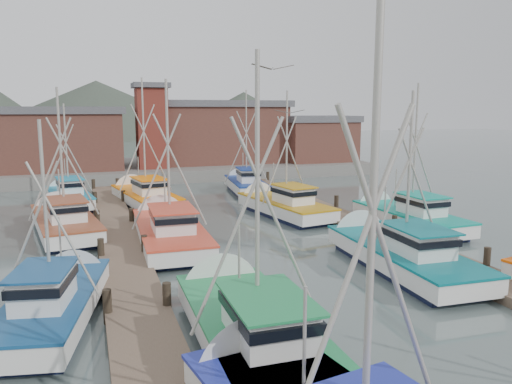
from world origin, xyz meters
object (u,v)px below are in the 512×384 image
object	(u,v)px
boat_4	(249,327)
boat_8	(168,230)
lookout_tower	(152,125)
boat_12	(143,196)

from	to	relation	value
boat_4	boat_8	xyz separation A→B (m)	(-0.41, 12.96, -0.00)
boat_4	boat_8	world-z (taller)	boat_4
lookout_tower	boat_8	xyz separation A→B (m)	(-2.42, -25.27, -4.87)
lookout_tower	boat_12	world-z (taller)	lookout_tower
lookout_tower	boat_4	xyz separation A→B (m)	(-2.02, -38.22, -4.87)
boat_8	boat_12	distance (m)	11.48
boat_4	boat_12	distance (m)	24.44
lookout_tower	boat_12	bearing A→B (deg)	-100.39
boat_8	boat_12	xyz separation A→B (m)	(-0.10, 11.48, 0.00)
boat_4	boat_8	bearing A→B (deg)	92.62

